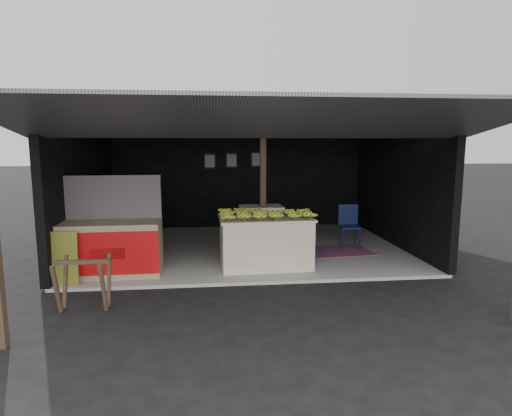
{
  "coord_description": "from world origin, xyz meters",
  "views": [
    {
      "loc": [
        -0.81,
        -6.98,
        2.42
      ],
      "look_at": [
        0.11,
        1.54,
        1.1
      ],
      "focal_mm": 30.0,
      "sensor_mm": 36.0,
      "label": 1
    }
  ],
  "objects": [
    {
      "name": "neighbor_stall",
      "position": [
        -2.57,
        0.71,
        0.59
      ],
      "size": [
        1.72,
        0.8,
        1.77
      ],
      "rotation": [
        0.0,
        0.0,
        0.02
      ],
      "color": "#998466",
      "rests_on": "concrete_slab"
    },
    {
      "name": "sawhorse",
      "position": [
        -2.64,
        -0.84,
        0.48
      ],
      "size": [
        0.78,
        0.67,
        0.76
      ],
      "rotation": [
        0.0,
        0.0,
        0.01
      ],
      "color": "#453222",
      "rests_on": "ground"
    },
    {
      "name": "magenta_rug",
      "position": [
        1.92,
        1.88,
        0.07
      ],
      "size": [
        1.59,
        1.14,
        0.01
      ],
      "primitive_type": "cube",
      "rotation": [
        0.0,
        0.0,
        0.1
      ],
      "color": "#681742",
      "rests_on": "concrete_slab"
    },
    {
      "name": "white_crate",
      "position": [
        0.28,
        2.02,
        0.56
      ],
      "size": [
        0.93,
        0.65,
        1.01
      ],
      "rotation": [
        0.0,
        0.0,
        0.04
      ],
      "color": "white",
      "rests_on": "concrete_slab"
    },
    {
      "name": "ground",
      "position": [
        0.0,
        0.0,
        0.0
      ],
      "size": [
        80.0,
        80.0,
        0.0
      ],
      "primitive_type": "plane",
      "color": "black",
      "rests_on": "ground"
    },
    {
      "name": "banana_pile",
      "position": [
        0.23,
        0.93,
        1.12
      ],
      "size": [
        1.64,
        1.02,
        0.19
      ],
      "primitive_type": null,
      "rotation": [
        0.0,
        0.0,
        0.03
      ],
      "color": "gold",
      "rests_on": "banana_table"
    },
    {
      "name": "concrete_slab",
      "position": [
        0.0,
        2.5,
        0.03
      ],
      "size": [
        7.0,
        5.0,
        0.06
      ],
      "primitive_type": "cube",
      "color": "gray",
      "rests_on": "ground"
    },
    {
      "name": "green_signboard",
      "position": [
        -3.31,
        0.2,
        0.51
      ],
      "size": [
        0.6,
        0.11,
        0.91
      ],
      "primitive_type": "cube",
      "rotation": [
        -0.07,
        0.0,
        0.0
      ],
      "color": "black",
      "rests_on": "concrete_slab"
    },
    {
      "name": "water_barrel",
      "position": [
        1.07,
        1.11,
        0.32
      ],
      "size": [
        0.35,
        0.35,
        0.51
      ],
      "primitive_type": "cylinder",
      "color": "navy",
      "rests_on": "concrete_slab"
    },
    {
      "name": "banana_table",
      "position": [
        0.23,
        0.93,
        0.54
      ],
      "size": [
        1.77,
        1.12,
        0.96
      ],
      "rotation": [
        0.0,
        0.0,
        0.03
      ],
      "color": "beige",
      "rests_on": "concrete_slab"
    },
    {
      "name": "plastic_chair",
      "position": [
        2.34,
        2.31,
        0.62
      ],
      "size": [
        0.48,
        0.48,
        0.95
      ],
      "rotation": [
        0.0,
        0.0,
        -0.08
      ],
      "color": "#0B153D",
      "rests_on": "concrete_slab"
    },
    {
      "name": "picture_frames",
      "position": [
        -0.17,
        4.89,
        1.93
      ],
      "size": [
        1.62,
        0.04,
        0.46
      ],
      "color": "black",
      "rests_on": "shophouse"
    },
    {
      "name": "shophouse",
      "position": [
        0.0,
        2.82,
        2.1
      ],
      "size": [
        7.4,
        7.29,
        3.02
      ],
      "color": "black",
      "rests_on": "ground"
    }
  ]
}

